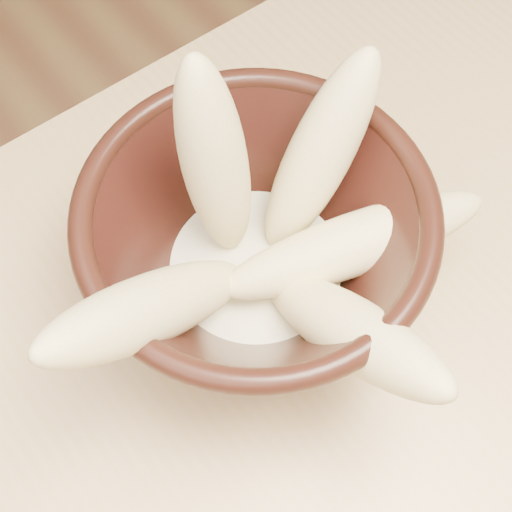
# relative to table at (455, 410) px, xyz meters

# --- Properties ---
(table) EXTENTS (1.20, 0.80, 0.75)m
(table) POSITION_rel_table_xyz_m (0.00, 0.00, 0.00)
(table) COLOR tan
(table) RESTS_ON ground
(bowl) EXTENTS (0.23, 0.23, 0.13)m
(bowl) POSITION_rel_table_xyz_m (-0.09, 0.15, 0.15)
(bowl) COLOR black
(bowl) RESTS_ON table
(milk_puddle) EXTENTS (0.13, 0.13, 0.02)m
(milk_puddle) POSITION_rel_table_xyz_m (-0.09, 0.15, 0.12)
(milk_puddle) COLOR beige
(milk_puddle) RESTS_ON bowl
(banana_upright) EXTENTS (0.05, 0.08, 0.17)m
(banana_upright) POSITION_rel_table_xyz_m (-0.09, 0.20, 0.21)
(banana_upright) COLOR tan
(banana_upright) RESTS_ON bowl
(banana_left) EXTENTS (0.18, 0.07, 0.16)m
(banana_left) POSITION_rel_table_xyz_m (-0.17, 0.14, 0.19)
(banana_left) COLOR tan
(banana_left) RESTS_ON bowl
(banana_right) EXTENTS (0.13, 0.07, 0.15)m
(banana_right) POSITION_rel_table_xyz_m (-0.02, 0.17, 0.19)
(banana_right) COLOR tan
(banana_right) RESTS_ON bowl
(banana_across) EXTENTS (0.20, 0.10, 0.06)m
(banana_across) POSITION_rel_table_xyz_m (-0.04, 0.11, 0.16)
(banana_across) COLOR tan
(banana_across) RESTS_ON bowl
(banana_front) EXTENTS (0.05, 0.17, 0.13)m
(banana_front) POSITION_rel_table_xyz_m (-0.08, 0.06, 0.17)
(banana_front) COLOR tan
(banana_front) RESTS_ON bowl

